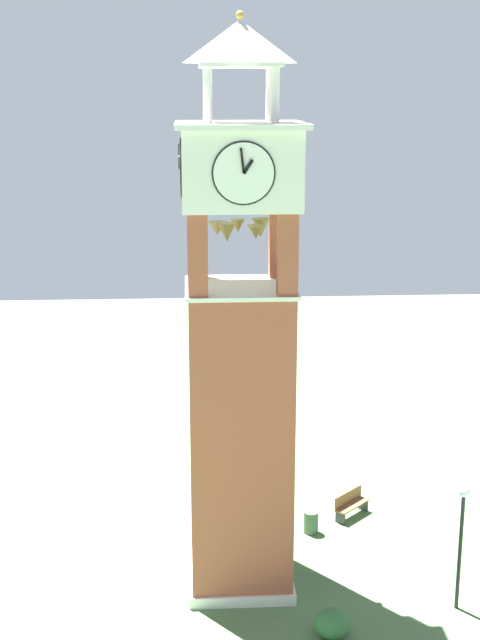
# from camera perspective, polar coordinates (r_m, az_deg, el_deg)

# --- Properties ---
(ground) EXTENTS (80.00, 80.00, 0.00)m
(ground) POSITION_cam_1_polar(r_m,az_deg,el_deg) (29.69, -0.00, -16.28)
(ground) COLOR #517547
(clock_tower) EXTENTS (3.65, 3.65, 17.30)m
(clock_tower) POSITION_cam_1_polar(r_m,az_deg,el_deg) (26.73, 0.00, -2.94)
(clock_tower) COLOR #9E4C38
(clock_tower) RESTS_ON ground
(park_bench) EXTENTS (1.43, 1.45, 0.95)m
(park_bench) POSITION_cam_1_polar(r_m,az_deg,el_deg) (33.57, 7.11, -11.61)
(park_bench) COLOR brown
(park_bench) RESTS_ON ground
(lamp_post) EXTENTS (0.36, 0.36, 4.02)m
(lamp_post) POSITION_cam_1_polar(r_m,az_deg,el_deg) (27.72, 14.02, -12.58)
(lamp_post) COLOR black
(lamp_post) RESTS_ON ground
(trash_bin) EXTENTS (0.52, 0.52, 0.80)m
(trash_bin) POSITION_cam_1_polar(r_m,az_deg,el_deg) (32.34, 4.56, -12.77)
(trash_bin) COLOR #38513D
(trash_bin) RESTS_ON ground
(shrub_near_entry) EXTENTS (1.04, 1.04, 0.83)m
(shrub_near_entry) POSITION_cam_1_polar(r_m,az_deg,el_deg) (27.01, 5.93, -18.76)
(shrub_near_entry) COLOR #336638
(shrub_near_entry) RESTS_ON ground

